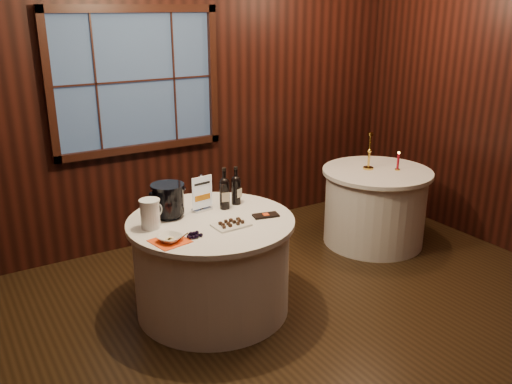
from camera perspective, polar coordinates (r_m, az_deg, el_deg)
ground at (r=3.77m, az=2.89°, el=-18.79°), size 6.00×6.00×0.00m
back_wall at (r=5.27m, az=-12.50°, el=10.24°), size 6.00×0.10×3.00m
main_table at (r=4.29m, az=-4.64°, el=-7.62°), size 1.28×1.28×0.77m
side_table at (r=5.61m, az=12.39°, el=-1.47°), size 1.08×1.08×0.77m
sign_stand at (r=4.28m, az=-5.72°, el=-0.69°), size 0.18×0.11×0.29m
port_bottle_left at (r=4.30m, az=-3.34°, el=0.10°), size 0.08×0.09×0.34m
port_bottle_right at (r=4.40m, az=-2.12°, el=0.43°), size 0.08×0.09×0.32m
ice_bucket at (r=4.17m, az=-9.24°, el=-0.82°), size 0.26×0.26×0.26m
chocolate_plate at (r=4.00m, az=-2.62°, el=-3.39°), size 0.27×0.19×0.04m
chocolate_box at (r=4.17m, az=1.04°, el=-2.48°), size 0.21×0.14×0.02m
grape_bunch at (r=3.83m, az=-6.57°, el=-4.46°), size 0.18×0.09×0.04m
glass_pitcher at (r=4.00m, az=-11.05°, el=-2.25°), size 0.20×0.15×0.22m
orange_napkin at (r=3.79m, az=-9.05°, el=-5.13°), size 0.27×0.27×0.00m
cracker_bowl at (r=3.78m, az=-9.07°, el=-4.83°), size 0.22×0.22×0.04m
brass_candlestick at (r=5.47m, az=11.82°, el=3.73°), size 0.10×0.10×0.37m
red_candle at (r=5.51m, az=14.72°, el=2.99°), size 0.05×0.05×0.19m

